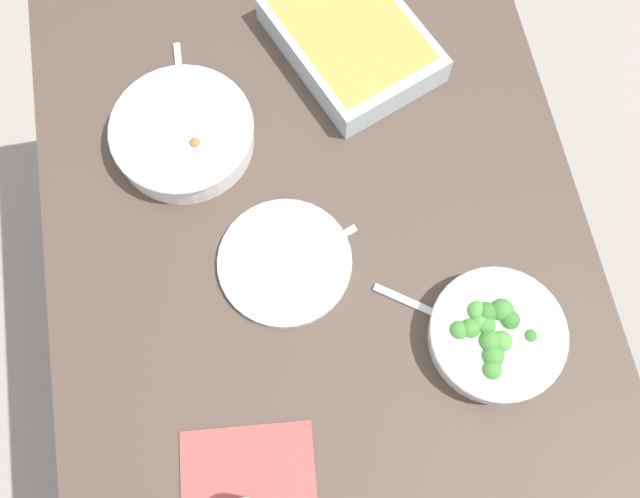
% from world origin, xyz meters
% --- Properties ---
extents(ground_plane, '(6.00, 6.00, 0.00)m').
position_xyz_m(ground_plane, '(0.00, 0.00, 0.00)').
color(ground_plane, '#9E9389').
extents(dining_table, '(1.20, 0.90, 0.74)m').
position_xyz_m(dining_table, '(0.00, 0.00, 0.65)').
color(dining_table, '#4C3D33').
rests_on(dining_table, ground_plane).
extents(stew_bowl, '(0.25, 0.25, 0.06)m').
position_xyz_m(stew_bowl, '(0.24, 0.19, 0.77)').
color(stew_bowl, white).
rests_on(stew_bowl, dining_table).
extents(broccoli_bowl, '(0.21, 0.21, 0.07)m').
position_xyz_m(broccoli_bowl, '(-0.20, -0.24, 0.77)').
color(broccoli_bowl, white).
rests_on(broccoli_bowl, dining_table).
extents(baking_dish, '(0.36, 0.32, 0.06)m').
position_xyz_m(baking_dish, '(0.37, -0.13, 0.77)').
color(baking_dish, silver).
rests_on(baking_dish, dining_table).
extents(side_plate, '(0.22, 0.22, 0.01)m').
position_xyz_m(side_plate, '(-0.01, 0.06, 0.75)').
color(side_plate, white).
rests_on(side_plate, dining_table).
extents(spoon_by_stew, '(0.18, 0.03, 0.01)m').
position_xyz_m(spoon_by_stew, '(0.33, 0.19, 0.74)').
color(spoon_by_stew, silver).
rests_on(spoon_by_stew, dining_table).
extents(spoon_by_broccoli, '(0.12, 0.15, 0.01)m').
position_xyz_m(spoon_by_broccoli, '(-0.15, -0.17, 0.74)').
color(spoon_by_broccoli, silver).
rests_on(spoon_by_broccoli, dining_table).
extents(fork_on_table, '(0.08, 0.17, 0.01)m').
position_xyz_m(fork_on_table, '(-0.01, 0.03, 0.74)').
color(fork_on_table, silver).
rests_on(fork_on_table, dining_table).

